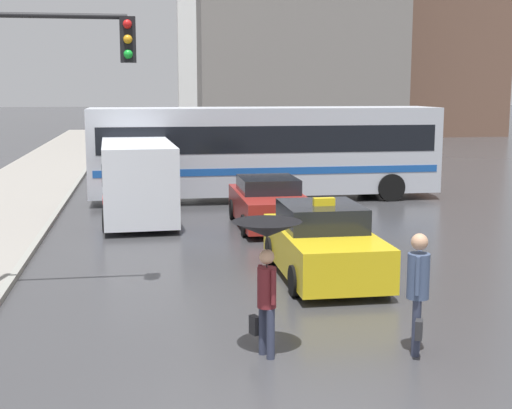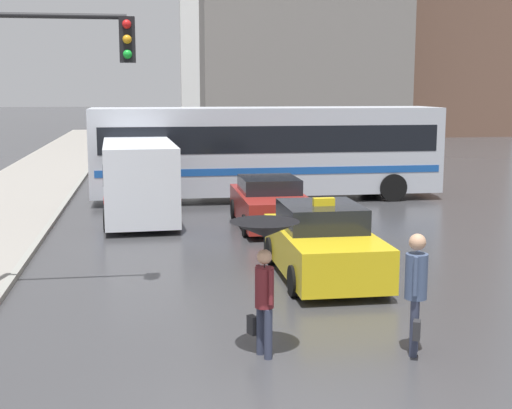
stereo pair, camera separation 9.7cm
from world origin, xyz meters
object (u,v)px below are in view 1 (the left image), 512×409
(ambulance_van, at_px, (138,177))
(pedestrian_with_umbrella, at_px, (267,248))
(sedan_red, at_px, (269,204))
(traffic_light, at_px, (32,95))
(pedestrian_man, at_px, (418,284))
(taxi, at_px, (323,244))
(city_bus, at_px, (265,148))

(ambulance_van, distance_m, pedestrian_with_umbrella, 11.56)
(sedan_red, height_order, traffic_light, traffic_light)
(sedan_red, xyz_separation_m, traffic_light, (-5.41, -6.40, 3.11))
(traffic_light, bearing_deg, pedestrian_man, -31.97)
(pedestrian_with_umbrella, xyz_separation_m, traffic_light, (-3.64, 3.41, 2.14))
(pedestrian_man, bearing_deg, taxi, -151.56)
(ambulance_van, bearing_deg, traffic_light, 75.02)
(sedan_red, relative_size, pedestrian_with_umbrella, 2.06)
(city_bus, height_order, pedestrian_with_umbrella, city_bus)
(taxi, relative_size, traffic_light, 0.76)
(pedestrian_with_umbrella, distance_m, traffic_light, 5.43)
(sedan_red, height_order, ambulance_van, ambulance_van)
(sedan_red, xyz_separation_m, pedestrian_with_umbrella, (-1.77, -9.81, 0.97))
(pedestrian_man, relative_size, traffic_light, 0.33)
(sedan_red, distance_m, ambulance_van, 4.05)
(taxi, bearing_deg, city_bus, -93.22)
(pedestrian_with_umbrella, height_order, traffic_light, traffic_light)
(taxi, relative_size, pedestrian_man, 2.29)
(taxi, distance_m, pedestrian_man, 4.51)
(taxi, relative_size, ambulance_van, 0.78)
(ambulance_van, relative_size, pedestrian_man, 2.94)
(city_bus, distance_m, traffic_light, 13.18)
(taxi, height_order, city_bus, city_bus)
(taxi, bearing_deg, pedestrian_man, 93.55)
(city_bus, xyz_separation_m, pedestrian_man, (-0.32, -15.13, -0.73))
(traffic_light, bearing_deg, taxi, 8.62)
(sedan_red, relative_size, traffic_light, 0.76)
(taxi, relative_size, city_bus, 0.34)
(pedestrian_man, xyz_separation_m, traffic_light, (-5.84, 3.65, 2.70))
(sedan_red, bearing_deg, pedestrian_with_umbrella, 79.78)
(city_bus, xyz_separation_m, pedestrian_with_umbrella, (-2.52, -14.90, -0.17))
(pedestrian_man, bearing_deg, ambulance_van, -135.70)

